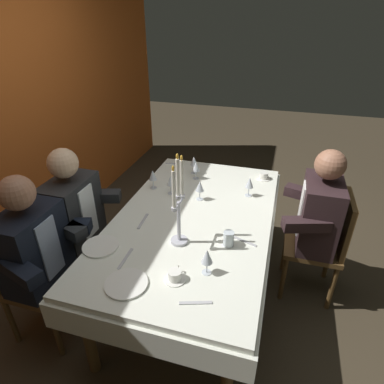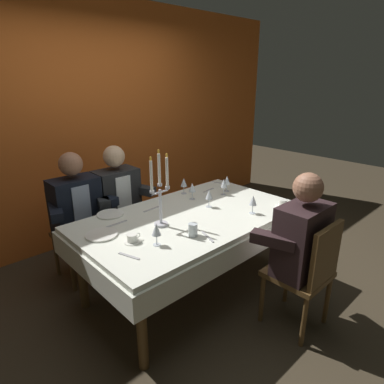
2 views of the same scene
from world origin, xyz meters
TOP-DOWN VIEW (x-y plane):
  - ground_plane at (0.00, 0.00)m, footprint 12.00×12.00m
  - dining_table at (0.00, 0.00)m, footprint 1.94×1.14m
  - candelabra at (-0.31, 0.01)m, footprint 0.19×0.11m
  - dinner_plate_0 at (-0.50, 0.47)m, footprint 0.23×0.23m
  - dinner_plate_1 at (-0.75, 0.17)m, footprint 0.24×0.24m
  - wine_glass_0 at (0.28, 0.27)m, footprint 0.07×0.07m
  - wine_glass_1 at (0.69, 0.20)m, footprint 0.07×0.07m
  - wine_glass_2 at (-0.54, -0.23)m, footprint 0.07×0.07m
  - wine_glass_3 at (0.25, 0.02)m, footprint 0.07×0.07m
  - wine_glass_4 at (0.59, 0.15)m, footprint 0.07×0.07m
  - wine_glass_5 at (0.32, 0.45)m, footprint 0.07×0.07m
  - wine_glass_6 at (0.42, -0.34)m, footprint 0.07×0.07m
  - water_tumbler_0 at (-0.26, -0.30)m, footprint 0.07×0.07m
  - coffee_cup_0 at (-0.64, -0.07)m, footprint 0.13×0.12m
  - coffee_cup_1 at (0.76, -0.43)m, footprint 0.13×0.12m
  - knife_0 at (-0.56, 0.27)m, footprint 0.19×0.02m
  - fork_1 at (0.58, 0.34)m, footprint 0.17×0.04m
  - knife_2 at (-0.16, 0.33)m, footprint 0.19×0.03m
  - fork_3 at (0.84, 0.44)m, footprint 0.06×0.17m
  - knife_4 at (-0.19, -0.39)m, footprint 0.08×0.19m
  - spoon_5 at (-0.77, -0.23)m, footprint 0.07×0.17m
  - seated_diner_0 at (-0.62, 0.89)m, footprint 0.63×0.48m
  - seated_diner_1 at (-0.19, 0.89)m, footprint 0.63×0.48m
  - seated_diner_2 at (0.30, -0.89)m, footprint 0.63×0.48m

SIDE VIEW (x-z plane):
  - ground_plane at x=0.00m, z-range 0.00..0.00m
  - dining_table at x=0.00m, z-range 0.25..0.99m
  - seated_diner_0 at x=-0.62m, z-range 0.12..1.36m
  - seated_diner_1 at x=-0.19m, z-range 0.12..1.36m
  - seated_diner_2 at x=0.30m, z-range 0.12..1.36m
  - knife_0 at x=-0.56m, z-range 0.74..0.75m
  - fork_1 at x=0.58m, z-range 0.74..0.75m
  - knife_2 at x=-0.16m, z-range 0.74..0.75m
  - fork_3 at x=0.84m, z-range 0.74..0.75m
  - knife_4 at x=-0.19m, z-range 0.74..0.75m
  - spoon_5 at x=-0.77m, z-range 0.74..0.75m
  - dinner_plate_0 at x=-0.50m, z-range 0.74..0.75m
  - dinner_plate_1 at x=-0.75m, z-range 0.74..0.75m
  - coffee_cup_0 at x=-0.64m, z-range 0.74..0.80m
  - coffee_cup_1 at x=0.76m, z-range 0.74..0.80m
  - water_tumbler_0 at x=-0.26m, z-range 0.74..0.84m
  - wine_glass_0 at x=0.28m, z-range 0.77..0.94m
  - wine_glass_2 at x=-0.54m, z-range 0.77..0.94m
  - wine_glass_4 at x=0.59m, z-range 0.77..0.94m
  - wine_glass_5 at x=0.32m, z-range 0.77..0.94m
  - wine_glass_6 at x=0.42m, z-range 0.77..0.94m
  - wine_glass_1 at x=0.69m, z-range 0.77..0.94m
  - wine_glass_3 at x=0.25m, z-range 0.77..0.94m
  - candelabra at x=-0.31m, z-range 0.69..1.30m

